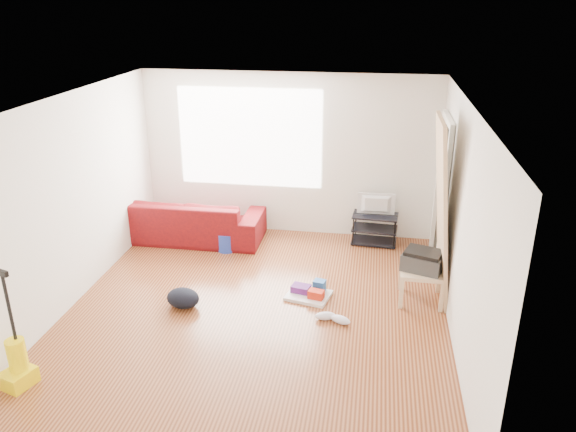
% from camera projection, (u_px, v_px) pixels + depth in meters
% --- Properties ---
extents(room, '(4.51, 5.01, 2.51)m').
position_uv_depth(room, '(263.00, 210.00, 6.40)').
color(room, '#5C2A14').
rests_on(room, ground).
extents(sofa, '(2.23, 0.87, 0.65)m').
position_uv_depth(sofa, '(192.00, 238.00, 8.74)').
color(sofa, '#3F0910').
rests_on(sofa, ground).
extents(tv_stand, '(0.69, 0.43, 0.46)m').
position_uv_depth(tv_stand, '(375.00, 229.00, 8.49)').
color(tv_stand, black).
rests_on(tv_stand, ground).
extents(tv, '(0.56, 0.07, 0.32)m').
position_uv_depth(tv, '(376.00, 205.00, 8.35)').
color(tv, black).
rests_on(tv, tv_stand).
extents(side_table, '(0.53, 0.53, 0.43)m').
position_uv_depth(side_table, '(422.00, 274.00, 6.86)').
color(side_table, '#DAB98C').
rests_on(side_table, ground).
extents(printer, '(0.56, 0.49, 0.25)m').
position_uv_depth(printer, '(423.00, 260.00, 6.79)').
color(printer, '#2F2F2F').
rests_on(printer, side_table).
extents(bucket, '(0.32, 0.32, 0.27)m').
position_uv_depth(bucket, '(227.00, 250.00, 8.34)').
color(bucket, '#2039A6').
rests_on(bucket, ground).
extents(toilet_paper, '(0.11, 0.11, 0.10)m').
position_uv_depth(toilet_paper, '(226.00, 239.00, 8.27)').
color(toilet_paper, silver).
rests_on(toilet_paper, bucket).
extents(cleaning_tray, '(0.60, 0.52, 0.19)m').
position_uv_depth(cleaning_tray, '(310.00, 292.00, 7.05)').
color(cleaning_tray, silver).
rests_on(cleaning_tray, ground).
extents(backpack, '(0.50, 0.44, 0.23)m').
position_uv_depth(backpack, '(184.00, 306.00, 6.85)').
color(backpack, black).
rests_on(backpack, ground).
extents(sneakers, '(0.44, 0.23, 0.10)m').
position_uv_depth(sneakers, '(333.00, 318.00, 6.51)').
color(sneakers, white).
rests_on(sneakers, ground).
extents(vacuum, '(0.33, 0.35, 1.22)m').
position_uv_depth(vacuum, '(17.00, 364.00, 5.42)').
color(vacuum, '#FFDD06').
rests_on(vacuum, ground).
extents(door_panel, '(0.28, 0.90, 2.25)m').
position_uv_depth(door_panel, '(433.00, 294.00, 7.12)').
color(door_panel, '#A18459').
rests_on(door_panel, ground).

